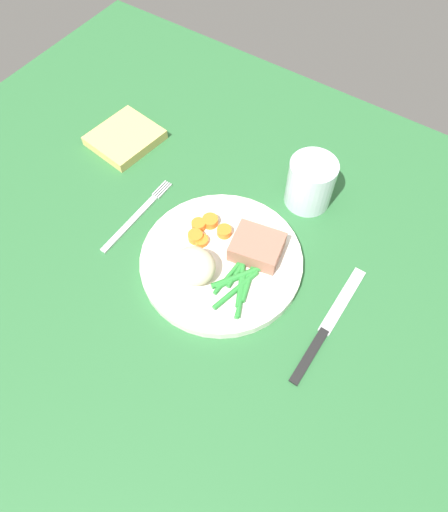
# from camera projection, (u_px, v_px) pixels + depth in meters

# --- Properties ---
(dining_table) EXTENTS (1.20, 0.90, 0.02)m
(dining_table) POSITION_uv_depth(u_px,v_px,m) (224.00, 264.00, 0.72)
(dining_table) COLOR #2D6B38
(dining_table) RESTS_ON ground
(dinner_plate) EXTENTS (0.24, 0.24, 0.02)m
(dinner_plate) POSITION_uv_depth(u_px,v_px,m) (224.00, 262.00, 0.70)
(dinner_plate) COLOR white
(dinner_plate) RESTS_ON dining_table
(meat_portion) EXTENTS (0.08, 0.07, 0.03)m
(meat_portion) POSITION_uv_depth(u_px,v_px,m) (257.00, 247.00, 0.69)
(meat_portion) COLOR #A86B56
(meat_portion) RESTS_ON dinner_plate
(mashed_potatoes) EXTENTS (0.06, 0.06, 0.04)m
(mashed_potatoes) POSITION_uv_depth(u_px,v_px,m) (194.00, 266.00, 0.67)
(mashed_potatoes) COLOR beige
(mashed_potatoes) RESTS_ON dinner_plate
(carrot_slices) EXTENTS (0.06, 0.06, 0.01)m
(carrot_slices) POSITION_uv_depth(u_px,v_px,m) (205.00, 231.00, 0.72)
(carrot_slices) COLOR orange
(carrot_slices) RESTS_ON dinner_plate
(green_beans) EXTENTS (0.06, 0.11, 0.01)m
(green_beans) POSITION_uv_depth(u_px,v_px,m) (239.00, 282.00, 0.67)
(green_beans) COLOR #2D8C38
(green_beans) RESTS_ON dinner_plate
(fork) EXTENTS (0.01, 0.17, 0.00)m
(fork) POSITION_uv_depth(u_px,v_px,m) (137.00, 216.00, 0.76)
(fork) COLOR silver
(fork) RESTS_ON dining_table
(knife) EXTENTS (0.02, 0.21, 0.01)m
(knife) POSITION_uv_depth(u_px,v_px,m) (327.00, 326.00, 0.66)
(knife) COLOR black
(knife) RESTS_ON dining_table
(water_glass) EXTENTS (0.08, 0.08, 0.08)m
(water_glass) POSITION_uv_depth(u_px,v_px,m) (310.00, 186.00, 0.75)
(water_glass) COLOR silver
(water_glass) RESTS_ON dining_table
(napkin) EXTENTS (0.12, 0.12, 0.02)m
(napkin) POSITION_uv_depth(u_px,v_px,m) (125.00, 138.00, 0.84)
(napkin) COLOR #DBBC6B
(napkin) RESTS_ON dining_table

